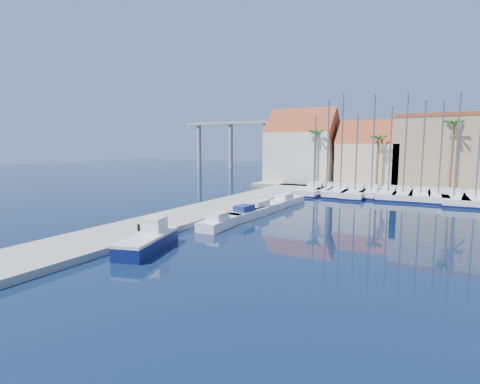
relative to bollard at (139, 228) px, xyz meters
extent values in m
plane|color=black|center=(7.69, -2.43, -0.78)|extent=(260.00, 260.00, 0.00)
cube|color=gray|center=(-1.31, 11.07, -0.53)|extent=(6.00, 77.00, 0.50)
cube|color=gray|center=(17.69, 45.57, -0.53)|extent=(54.00, 16.00, 0.50)
cylinder|color=black|center=(0.00, 0.00, 0.00)|extent=(0.22, 0.22, 0.56)
cube|color=#0D174E|center=(3.31, -2.57, -0.32)|extent=(3.61, 6.41, 0.91)
cube|color=white|center=(3.31, -2.57, 0.23)|extent=(3.61, 6.41, 0.20)
cube|color=white|center=(2.98, -1.39, 0.79)|extent=(1.71, 1.92, 1.12)
cube|color=white|center=(3.73, 6.42, -0.38)|extent=(2.18, 5.89, 0.80)
cube|color=white|center=(3.76, 5.84, 0.32)|extent=(1.41, 2.10, 0.60)
cube|color=white|center=(3.90, 11.14, -0.38)|extent=(2.30, 5.95, 0.80)
cube|color=navy|center=(3.85, 10.56, 0.32)|extent=(1.46, 2.13, 0.60)
cube|color=white|center=(3.76, 14.76, -0.38)|extent=(2.83, 6.97, 0.80)
cube|color=white|center=(3.69, 14.08, 0.32)|extent=(1.75, 2.52, 0.60)
cube|color=white|center=(4.10, 21.13, -0.38)|extent=(2.53, 6.46, 0.80)
cube|color=white|center=(4.05, 20.50, 0.32)|extent=(1.59, 2.32, 0.60)
cube|color=white|center=(3.86, 33.24, -0.28)|extent=(3.48, 11.98, 1.00)
cube|color=#0D1243|center=(3.86, 33.24, -0.60)|extent=(3.55, 12.04, 0.28)
cube|color=white|center=(3.82, 34.43, 0.52)|extent=(2.28, 3.64, 0.60)
cylinder|color=slate|center=(3.88, 32.65, 5.48)|extent=(0.20, 0.20, 10.53)
cube|color=white|center=(5.49, 33.92, -0.28)|extent=(2.77, 8.30, 1.00)
cube|color=#0D1243|center=(5.49, 33.92, -0.60)|extent=(2.84, 8.36, 0.28)
cube|color=white|center=(5.43, 34.73, 0.52)|extent=(1.68, 2.56, 0.60)
cylinder|color=slate|center=(5.53, 33.51, 6.68)|extent=(0.20, 0.20, 12.93)
cube|color=white|center=(7.74, 33.53, -0.28)|extent=(3.36, 11.54, 1.00)
cube|color=#0D1243|center=(7.74, 33.53, -0.60)|extent=(3.42, 11.60, 0.28)
cube|color=white|center=(7.70, 34.67, 0.52)|extent=(2.20, 3.50, 0.60)
cylinder|color=slate|center=(7.76, 32.96, 7.05)|extent=(0.20, 0.20, 13.67)
cube|color=white|center=(9.95, 32.89, -0.28)|extent=(3.68, 11.21, 1.00)
cube|color=#0D1243|center=(9.95, 32.89, -0.60)|extent=(3.74, 11.27, 0.28)
cube|color=white|center=(9.87, 33.99, 0.52)|extent=(2.25, 3.45, 0.60)
cylinder|color=slate|center=(10.00, 32.34, 5.47)|extent=(0.20, 0.20, 10.51)
cube|color=white|center=(12.03, 33.69, -0.28)|extent=(2.41, 8.45, 1.00)
cube|color=#0D1243|center=(12.03, 33.69, -0.60)|extent=(2.47, 8.51, 0.28)
cube|color=white|center=(12.05, 34.53, 0.52)|extent=(1.59, 2.56, 0.60)
cylinder|color=slate|center=(12.02, 33.27, 6.82)|extent=(0.20, 0.20, 13.20)
cube|color=white|center=(14.31, 33.41, -0.28)|extent=(2.69, 9.29, 1.00)
cube|color=#0D1243|center=(14.31, 33.41, -0.60)|extent=(2.76, 9.35, 0.28)
cube|color=white|center=(14.28, 34.33, 0.52)|extent=(1.77, 2.82, 0.60)
cylinder|color=slate|center=(14.32, 32.95, 5.96)|extent=(0.20, 0.20, 11.49)
cube|color=white|center=(16.15, 33.55, -0.28)|extent=(3.09, 9.56, 1.00)
cube|color=#0D1243|center=(16.15, 33.55, -0.60)|extent=(3.15, 9.62, 0.28)
cube|color=white|center=(16.09, 34.49, 0.52)|extent=(1.90, 2.93, 0.60)
cylinder|color=slate|center=(16.19, 33.08, 6.78)|extent=(0.20, 0.20, 13.12)
cube|color=white|center=(18.31, 33.81, -0.28)|extent=(2.63, 9.70, 1.00)
cube|color=#0D1243|center=(18.31, 33.81, -0.60)|extent=(2.69, 9.77, 0.28)
cube|color=white|center=(18.30, 34.77, 0.52)|extent=(1.80, 2.92, 0.60)
cylinder|color=slate|center=(18.31, 33.32, 6.26)|extent=(0.20, 0.20, 12.08)
cube|color=white|center=(20.38, 33.54, -0.28)|extent=(3.08, 9.31, 1.00)
cube|color=#0D1243|center=(20.38, 33.54, -0.60)|extent=(3.15, 9.38, 0.28)
cube|color=white|center=(20.31, 34.46, 0.52)|extent=(1.87, 2.87, 0.60)
cylinder|color=slate|center=(20.41, 33.09, 6.14)|extent=(0.20, 0.20, 11.84)
cube|color=white|center=(22.16, 33.35, -0.28)|extent=(3.57, 11.41, 1.00)
cube|color=#0D1243|center=(22.16, 33.35, -0.60)|extent=(3.63, 11.47, 0.28)
cube|color=white|center=(22.10, 34.48, 0.52)|extent=(2.24, 3.49, 0.60)
cylinder|color=slate|center=(22.19, 32.79, 6.67)|extent=(0.20, 0.20, 12.90)
cube|color=white|center=(24.55, 33.20, -0.28)|extent=(3.36, 10.85, 1.00)
cube|color=#0D1243|center=(24.55, 33.20, -0.60)|extent=(3.43, 10.91, 0.28)
cube|color=white|center=(24.60, 34.27, 0.52)|extent=(2.12, 3.32, 0.60)
cylinder|color=slate|center=(24.52, 32.66, 6.06)|extent=(0.20, 0.20, 11.68)
cube|color=beige|center=(-2.31, 44.57, 4.22)|extent=(12.00, 9.00, 9.00)
cube|color=brown|center=(-2.31, 44.57, 8.72)|extent=(12.30, 9.00, 9.00)
cube|color=beige|center=(9.69, 44.57, 3.22)|extent=(10.00, 8.00, 7.00)
cube|color=brown|center=(9.69, 44.57, 6.72)|extent=(10.30, 8.00, 8.00)
cube|color=#A08362|center=(20.69, 45.57, 5.22)|extent=(14.00, 10.00, 11.00)
cube|color=brown|center=(20.69, 45.57, 10.97)|extent=(14.20, 10.20, 0.50)
cylinder|color=brown|center=(1.69, 39.57, 4.22)|extent=(0.36, 0.36, 9.00)
sphere|color=#29621C|center=(1.69, 39.57, 8.57)|extent=(2.60, 2.60, 2.60)
cylinder|color=brown|center=(11.69, 39.57, 3.72)|extent=(0.36, 0.36, 8.00)
sphere|color=#29621C|center=(11.69, 39.57, 7.57)|extent=(2.60, 2.60, 2.60)
cylinder|color=brown|center=(21.69, 39.57, 4.72)|extent=(0.36, 0.36, 10.00)
sphere|color=#29621C|center=(21.69, 39.57, 9.57)|extent=(2.60, 2.60, 2.60)
cube|color=#9E9E99|center=(-30.31, 79.57, 13.22)|extent=(48.00, 2.20, 0.90)
cylinder|color=#9E9E99|center=(-50.31, 79.57, 6.22)|extent=(1.40, 1.40, 14.00)
cylinder|color=#9E9E99|center=(-38.31, 79.57, 6.22)|extent=(1.40, 1.40, 14.00)
cylinder|color=#9E9E99|center=(-26.31, 79.57, 6.22)|extent=(1.40, 1.40, 14.00)
cylinder|color=#9E9E99|center=(-14.31, 79.57, 6.22)|extent=(1.40, 1.40, 14.00)
camera|label=1|loc=(21.30, -21.62, 6.58)|focal=28.00mm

